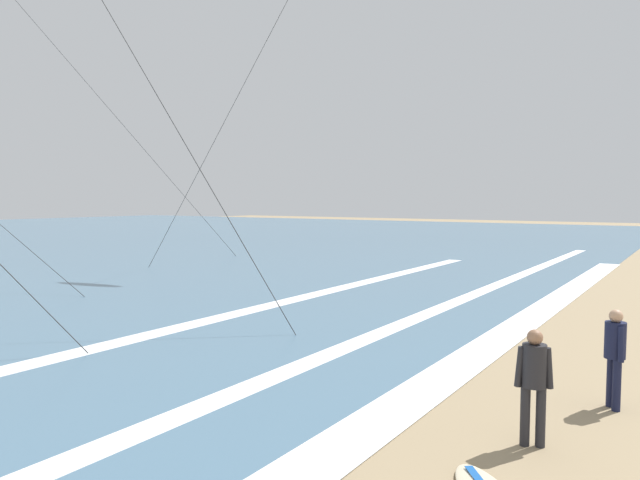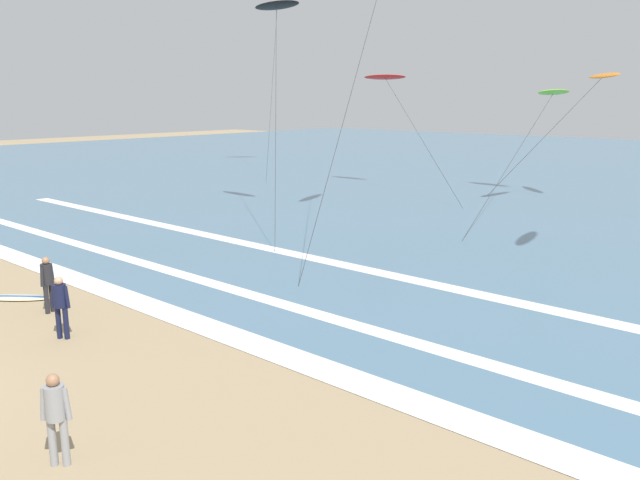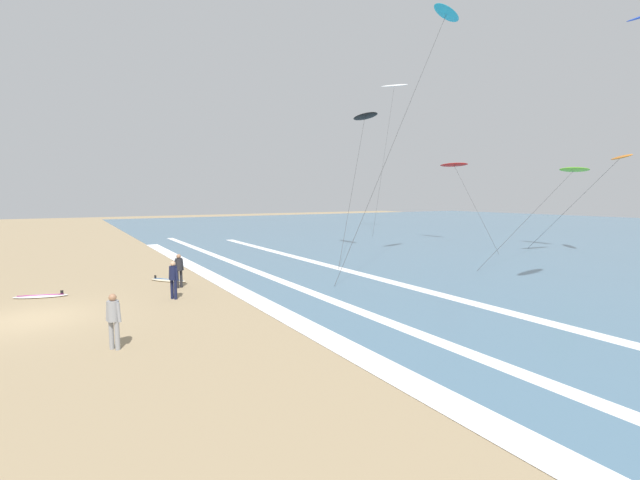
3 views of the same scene
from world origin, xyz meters
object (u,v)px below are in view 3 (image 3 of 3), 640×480
surfer_left_far (179,268)px  kite_black_low_near (365,117)px  surfer_left_near (113,316)px  kite_red_far_right (454,165)px  surfboard_near_water (168,280)px  kite_lime_far_left (574,170)px  kite_orange_high_left (621,158)px  kite_white_mid_center (394,87)px  surfboard_right_spare (41,296)px  surfer_foreground_main (173,277)px  kite_cyan_high_right (446,15)px

surfer_left_far → kite_black_low_near: kite_black_low_near is taller
surfer_left_near → kite_red_far_right: (-15.90, 30.84, 6.21)m
surfboard_near_water → kite_lime_far_left: kite_lime_far_left is taller
kite_black_low_near → kite_orange_high_left: bearing=53.9°
surfer_left_near → kite_white_mid_center: bearing=129.9°
kite_white_mid_center → surfboard_right_spare: bearing=-61.1°
surfer_left_near → kite_red_far_right: 35.25m
kite_white_mid_center → surfer_left_near: bearing=-50.1°
surfer_left_near → surfer_left_far: bearing=155.0°
surfer_left_far → kite_black_low_near: (-6.45, 15.49, 9.26)m
kite_white_mid_center → kite_orange_high_left: bearing=-0.4°
surfboard_right_spare → kite_black_low_near: bearing=104.3°
surfer_foreground_main → kite_black_low_near: size_ratio=0.15×
surfer_left_near → kite_cyan_high_right: 24.77m
kite_orange_high_left → kite_white_mid_center: (-25.44, 0.19, 10.29)m
kite_black_low_near → kite_lime_far_left: (9.45, 11.59, -4.08)m
kite_cyan_high_right → kite_red_far_right: kite_cyan_high_right is taller
surfer_foreground_main → kite_red_far_right: bearing=110.6°
kite_cyan_high_right → kite_white_mid_center: kite_white_mid_center is taller
kite_black_low_near → kite_orange_high_left: 18.72m
surfer_left_far → kite_orange_high_left: size_ratio=0.22×
surfer_left_near → surfboard_near_water: (-9.46, 3.40, -0.91)m
kite_lime_far_left → surfer_left_near: bearing=-81.6°
surfer_left_far → kite_black_low_near: size_ratio=0.15×
kite_black_low_near → kite_cyan_high_right: size_ratio=0.68×
surfer_left_near → surfboard_near_water: 10.10m
kite_lime_far_left → kite_black_low_near: bearing=-129.2°
surfboard_near_water → surfboard_right_spare: size_ratio=0.92×
surfer_foreground_main → kite_black_low_near: bearing=118.0°
surfboard_near_water → kite_black_low_near: size_ratio=0.19×
surfer_foreground_main → surfboard_near_water: (-4.12, 0.62, -0.91)m
kite_black_low_near → kite_lime_far_left: bearing=50.8°
surfboard_near_water → kite_white_mid_center: (-19.06, 30.69, 17.30)m
kite_cyan_high_right → kite_red_far_right: (-9.53, 11.52, -7.92)m
surfer_left_far → kite_black_low_near: bearing=112.6°
surfer_left_far → kite_orange_high_left: 31.31m
kite_cyan_high_right → surfer_foreground_main: bearing=-86.4°
surfer_foreground_main → kite_red_far_right: (-10.56, 28.05, 6.21)m
surfboard_near_water → kite_white_mid_center: 40.06m
kite_cyan_high_right → kite_white_mid_center: bearing=146.3°
kite_orange_high_left → kite_cyan_high_right: bearing=-102.7°
surfer_left_far → kite_red_far_right: kite_red_far_right is taller
surfboard_right_spare → kite_red_far_right: 34.42m
surfboard_right_spare → kite_red_far_right: kite_red_far_right is taller
surfer_left_near → kite_orange_high_left: (-3.09, 33.90, 6.10)m
surfer_left_near → kite_red_far_right: kite_red_far_right is taller
surfer_left_far → surfer_left_near: same height
kite_cyan_high_right → kite_red_far_right: bearing=129.6°
surfboard_right_spare → kite_white_mid_center: kite_white_mid_center is taller
surfer_left_far → kite_red_far_right: bearing=107.1°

